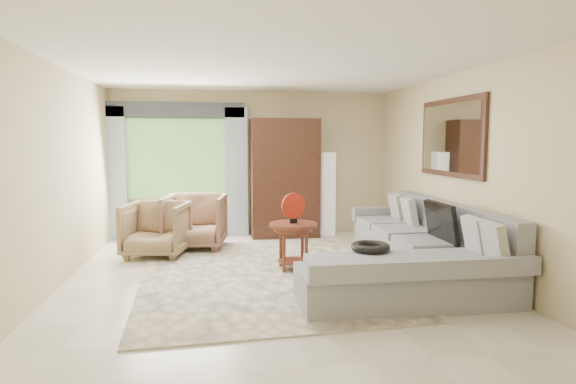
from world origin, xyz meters
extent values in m
plane|color=silver|center=(0.00, 0.00, 0.00)|extent=(6.00, 6.00, 0.00)
cube|color=beige|center=(-0.10, 0.22, 0.01)|extent=(3.22, 4.16, 0.02)
cube|color=gray|center=(2.00, 0.50, 0.20)|extent=(0.90, 2.40, 0.40)
cube|color=gray|center=(1.30, -1.10, 0.20)|extent=(2.30, 0.80, 0.40)
cube|color=gray|center=(2.35, 0.10, 0.65)|extent=(0.20, 3.20, 0.50)
cube|color=gray|center=(2.00, 1.78, 0.51)|extent=(0.90, 0.16, 0.22)
cube|color=gray|center=(1.30, -1.55, 0.49)|extent=(2.30, 0.10, 0.18)
cube|color=black|center=(2.05, -0.29, 0.72)|extent=(0.14, 0.74, 0.48)
torus|color=black|center=(1.00, -0.76, 0.55)|extent=(0.43, 0.43, 0.09)
cylinder|color=#4F2415|center=(0.33, 0.40, 0.61)|extent=(0.63, 0.63, 0.04)
cylinder|color=#4F2415|center=(0.33, 0.40, 0.28)|extent=(0.42, 0.42, 0.57)
cylinder|color=#9F1F0F|center=(0.33, 0.40, 0.86)|extent=(0.33, 0.13, 0.34)
imported|color=#9A7D54|center=(-1.55, 1.48, 0.40)|extent=(1.02, 1.04, 0.81)
imported|color=#855C48|center=(-1.01, 1.94, 0.43)|extent=(1.05, 1.08, 0.87)
imported|color=#999999|center=(-2.04, 2.80, 0.27)|extent=(0.55, 0.50, 0.55)
cube|color=black|center=(0.55, 2.72, 1.05)|extent=(1.20, 0.55, 2.10)
cube|color=silver|center=(1.35, 2.78, 0.75)|extent=(0.24, 0.24, 1.50)
cube|color=#669E59|center=(-1.35, 2.97, 1.40)|extent=(1.80, 0.04, 1.40)
cube|color=#9EB7CC|center=(-2.40, 2.88, 1.15)|extent=(0.40, 0.08, 2.30)
cube|color=#9EB7CC|center=(-0.30, 2.88, 1.15)|extent=(0.40, 0.08, 2.30)
cube|color=#1E232D|center=(-1.35, 2.90, 2.25)|extent=(2.40, 0.12, 0.26)
cube|color=black|center=(2.47, 0.35, 1.75)|extent=(0.04, 1.70, 1.05)
cube|color=white|center=(2.45, 0.35, 1.75)|extent=(0.02, 1.54, 0.90)
camera|label=1|loc=(-0.67, -5.75, 1.70)|focal=30.00mm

